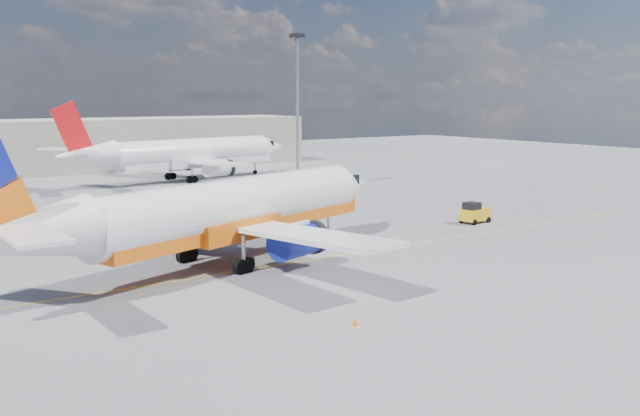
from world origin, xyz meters
TOP-DOWN VIEW (x-y plane):
  - ground at (0.00, 0.00)m, footprint 240.00×240.00m
  - taxi_line at (0.00, 3.00)m, footprint 70.00×0.15m
  - terminal_main at (5.00, 75.00)m, footprint 70.00×14.00m
  - main_jet at (-7.60, 5.27)m, footprint 37.11×28.15m
  - second_jet at (11.02, 52.72)m, footprint 36.60×28.44m
  - gse_tug at (18.79, 6.80)m, footprint 2.91×2.00m
  - traffic_cone at (-8.51, -10.69)m, footprint 0.38×0.38m
  - floodlight_mast at (18.51, 36.23)m, footprint 1.39×1.39m

SIDE VIEW (x-z plane):
  - ground at x=0.00m, z-range 0.00..0.00m
  - taxi_line at x=0.00m, z-range 0.00..0.01m
  - traffic_cone at x=-8.51m, z-range -0.01..0.53m
  - gse_tug at x=18.79m, z-range -0.05..1.91m
  - second_jet at x=11.02m, z-range -1.84..9.21m
  - main_jet at x=-7.60m, z-range -1.88..9.40m
  - terminal_main at x=5.00m, z-range 0.00..8.00m
  - floodlight_mast at x=18.51m, z-range 1.90..20.95m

